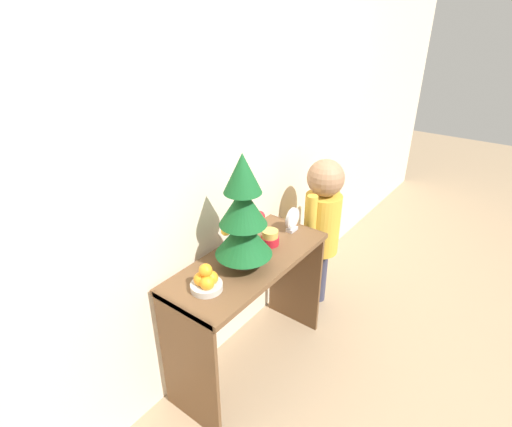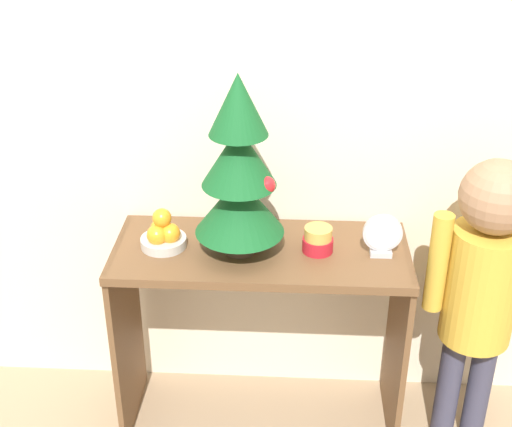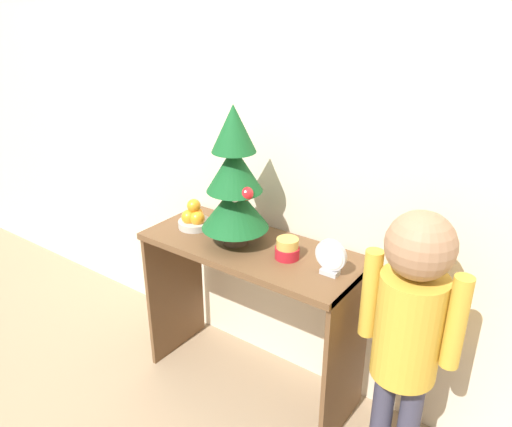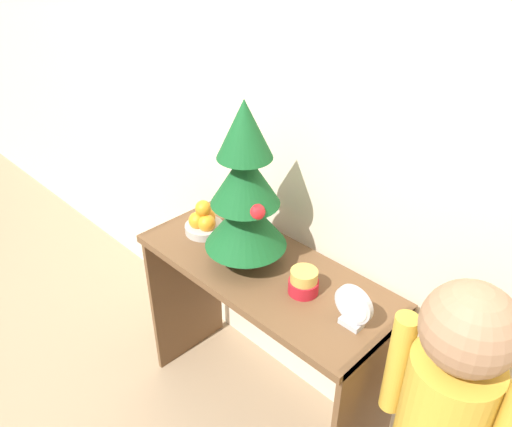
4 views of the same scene
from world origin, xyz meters
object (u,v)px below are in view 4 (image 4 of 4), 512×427
fruit_bowl (204,222)px  mini_tree (245,192)px  desk_clock (353,307)px  child_figure (446,406)px  singing_bowl (304,282)px

fruit_bowl → mini_tree: bearing=-4.2°
desk_clock → child_figure: bearing=-4.3°
singing_bowl → child_figure: child_figure is taller
mini_tree → desk_clock: (0.46, 0.00, -0.22)m
mini_tree → singing_bowl: mini_tree is taller
mini_tree → singing_bowl: (0.26, 0.02, -0.25)m
desk_clock → mini_tree: bearing=-180.0°
desk_clock → child_figure: size_ratio=0.13×
desk_clock → singing_bowl: bearing=175.4°
mini_tree → desk_clock: 0.51m
fruit_bowl → singing_bowl: size_ratio=1.50×
child_figure → desk_clock: bearing=175.7°
fruit_bowl → singing_bowl: (0.51, -0.00, -0.01)m
mini_tree → desk_clock: size_ratio=4.11×
mini_tree → fruit_bowl: bearing=175.8°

